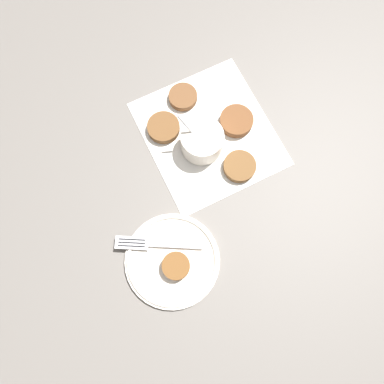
# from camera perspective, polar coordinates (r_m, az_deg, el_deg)

# --- Properties ---
(ground_plane) EXTENTS (4.00, 4.00, 0.00)m
(ground_plane) POSITION_cam_1_polar(r_m,az_deg,el_deg) (0.93, 2.34, 9.27)
(ground_plane) COLOR #605B56
(napkin) EXTENTS (0.33, 0.30, 0.00)m
(napkin) POSITION_cam_1_polar(r_m,az_deg,el_deg) (0.92, 2.74, 8.98)
(napkin) COLOR silver
(napkin) RESTS_ON ground_plane
(sauce_bowl) EXTENTS (0.11, 0.10, 0.12)m
(sauce_bowl) POSITION_cam_1_polar(r_m,az_deg,el_deg) (0.88, 1.51, 7.71)
(sauce_bowl) COLOR silver
(sauce_bowl) RESTS_ON napkin
(fritter_0) EXTENTS (0.08, 0.08, 0.02)m
(fritter_0) POSITION_cam_1_polar(r_m,az_deg,el_deg) (0.93, 6.77, 10.68)
(fritter_0) COLOR brown
(fritter_0) RESTS_ON napkin
(fritter_1) EXTENTS (0.08, 0.08, 0.02)m
(fritter_1) POSITION_cam_1_polar(r_m,az_deg,el_deg) (0.92, -4.37, 9.77)
(fritter_1) COLOR brown
(fritter_1) RESTS_ON napkin
(fritter_2) EXTENTS (0.07, 0.07, 0.02)m
(fritter_2) POSITION_cam_1_polar(r_m,az_deg,el_deg) (0.96, -1.39, 14.28)
(fritter_2) COLOR brown
(fritter_2) RESTS_ON napkin
(fritter_3) EXTENTS (0.08, 0.08, 0.02)m
(fritter_3) POSITION_cam_1_polar(r_m,az_deg,el_deg) (0.89, 7.26, 3.89)
(fritter_3) COLOR brown
(fritter_3) RESTS_ON napkin
(serving_plate) EXTENTS (0.21, 0.21, 0.02)m
(serving_plate) POSITION_cam_1_polar(r_m,az_deg,el_deg) (0.84, -3.03, -10.39)
(serving_plate) COLOR silver
(serving_plate) RESTS_ON ground_plane
(fritter_on_plate) EXTENTS (0.06, 0.06, 0.02)m
(fritter_on_plate) POSITION_cam_1_polar(r_m,az_deg,el_deg) (0.82, -2.47, -11.20)
(fritter_on_plate) COLOR brown
(fritter_on_plate) RESTS_ON serving_plate
(fork) EXTENTS (0.11, 0.18, 0.00)m
(fork) POSITION_cam_1_polar(r_m,az_deg,el_deg) (0.84, -6.55, -7.84)
(fork) COLOR silver
(fork) RESTS_ON serving_plate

